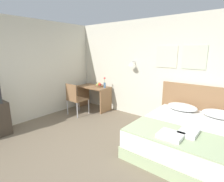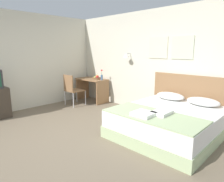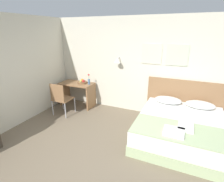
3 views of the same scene
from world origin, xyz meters
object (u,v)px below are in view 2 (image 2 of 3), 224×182
Objects in this scene: throw_blanket at (153,115)px; pillow_left at (170,96)px; bed at (168,122)px; flower_vase at (102,76)px; headboard at (191,99)px; desk_chair at (72,88)px; folded_towel_near_foot at (162,113)px; fruit_bowl at (97,78)px; pillow_right at (203,102)px; folded_towel_mid_bed at (144,114)px; desk at (92,86)px.

pillow_left is at bearing 105.81° from throw_blanket.
bed is 0.63m from throw_blanket.
headboard is at bearing 5.85° from flower_vase.
desk_chair reaches higher than throw_blanket.
folded_towel_near_foot is 3.25m from fruit_bowl.
fruit_bowl is at bearing 179.47° from pillow_left.
fruit_bowl is at bearing 76.85° from desk_chair.
pillow_right is (0.74, 0.00, 0.00)m from pillow_left.
folded_towel_near_foot is 1.09× the size of flower_vase.
flower_vase is at bearing -174.15° from headboard.
folded_towel_mid_bed is at bearing -97.66° from bed.
headboard is at bearing 5.05° from fruit_bowl.
throw_blanket is at bearing -90.00° from bed.
folded_towel_mid_bed reaches higher than bed.
throw_blanket is 4.82× the size of folded_towel_mid_bed.
desk_chair is (-3.22, 0.36, -0.03)m from folded_towel_near_foot.
flower_vase is (-2.78, 1.17, 0.28)m from folded_towel_near_foot.
pillow_left reaches higher than bed.
pillow_right is at bearing -37.57° from headboard.
folded_towel_near_foot is 0.99× the size of folded_towel_mid_bed.
folded_towel_mid_bed is at bearing -93.17° from headboard.
folded_towel_near_foot is at bearing 55.72° from folded_towel_mid_bed.
desk is 0.77m from desk_chair.
headboard is (-0.00, 1.01, 0.29)m from bed.
pillow_left is 2.01× the size of flower_vase.
pillow_right is 0.63× the size of desk.
headboard is 3.31m from desk_chair.
throw_blanket is 0.17m from folded_towel_mid_bed.
throw_blanket is 1.65× the size of desk.
folded_towel_near_foot is 3.39m from desk.
pillow_left is at bearing -0.53° from fruit_bowl.
headboard is at bearing 93.66° from folded_towel_near_foot.
throw_blanket is 5.29× the size of flower_vase.
headboard is 3.12m from desk.
desk is 1.12× the size of desk_chair.
fruit_bowl reaches higher than throw_blanket.
pillow_right is 2.24× the size of fruit_bowl.
flower_vase is at bearing 179.80° from pillow_left.
fruit_bowl is 0.90× the size of flower_vase.
desk_chair is (-3.03, 0.63, -0.03)m from folded_towel_mid_bed.
flower_vase is at bearing 179.85° from pillow_right.
pillow_right is at bearing 76.66° from folded_towel_near_foot.
flower_vase is (0.25, -0.02, 0.08)m from fruit_bowl.
folded_towel_mid_bed is 3.09m from desk_chair.
desk is 0.55m from flower_vase.
bed is at bearing 102.07° from folded_towel_near_foot.
throw_blanket is at bearing -25.96° from flower_vase.
throw_blanket is 3.16m from desk_chair.
desk_chair is at bearing -167.02° from pillow_right.
headboard reaches higher than flower_vase.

